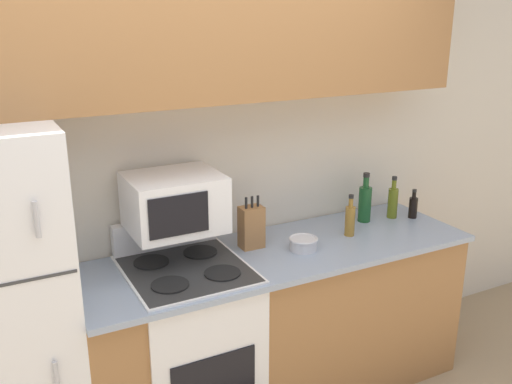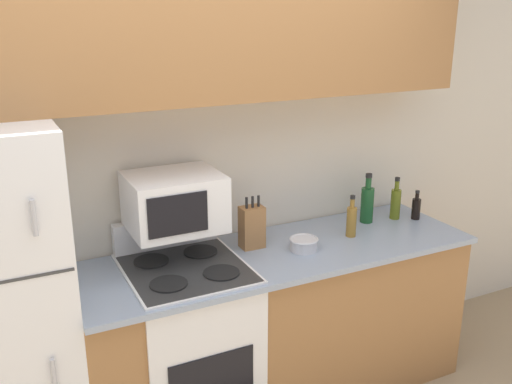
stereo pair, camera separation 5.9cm
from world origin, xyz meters
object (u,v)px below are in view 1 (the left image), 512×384
Objects in this scene: knife_block at (251,227)px; bottle_vinegar at (350,220)px; bowl at (303,243)px; bottle_olive_oil at (393,202)px; stove at (189,346)px; bottle_soy_sauce at (413,207)px; microwave at (174,202)px; bottle_wine_green at (365,202)px.

knife_block is 1.20× the size of bottle_vinegar.
bottle_olive_oil is (0.74, 0.17, 0.07)m from bowl.
stove is at bearing -175.44° from bottle_olive_oil.
bottle_soy_sauce is 0.52m from bottle_vinegar.
bottle_wine_green is (1.20, 0.02, -0.20)m from microwave.
knife_block is 0.97m from bottle_olive_oil.
bottle_olive_oil reaches higher than stove.
bottle_wine_green reaches higher than knife_block.
microwave reaches higher than bottle_wine_green.
bowl is 0.77m from bottle_olive_oil.
bottle_soy_sauce is at bearing -2.68° from microwave.
knife_block reaches higher than bottle_soy_sauce.
bottle_vinegar is (-0.22, -0.15, -0.02)m from bottle_wine_green.
stove is 1.58m from bottle_soy_sauce.
bowl is 0.86× the size of bottle_soy_sauce.
stove is 0.75m from microwave.
bottle_wine_green is (1.19, 0.14, 0.55)m from stove.
knife_block is (0.41, 0.10, 0.55)m from stove.
knife_block is at bearing 177.15° from bottle_soy_sauce.
bottle_vinegar is (0.98, -0.12, -0.22)m from microwave.
knife_block is 0.58m from bottle_vinegar.
knife_block is at bearing 144.52° from bowl.
microwave is at bearing 91.53° from stove.
bottle_wine_green is (0.55, 0.20, 0.08)m from bowl.
bottle_wine_green is 1.15× the size of bottle_olive_oil.
microwave is 0.72m from bowl.
bottle_vinegar is at bearing -164.03° from bottle_olive_oil.
bottle_soy_sauce is at bearing 7.17° from bowl.
bottle_vinegar is 0.92× the size of bottle_olive_oil.
bottle_wine_green is 0.19m from bottle_olive_oil.
bowl is (0.23, -0.16, -0.08)m from knife_block.
bottle_olive_oil is (0.19, -0.03, -0.02)m from bottle_wine_green.
bottle_olive_oil reaches higher than bottle_soy_sauce.
bottle_soy_sauce is (0.85, 0.11, 0.03)m from bowl.
knife_block is at bearing 13.88° from stove.
stove is 6.92× the size of bowl.
microwave is at bearing -178.99° from bottle_wine_green.
microwave is at bearing 172.78° from bottle_vinegar.
knife_block is 0.29m from bowl.
microwave is 1.21m from bottle_wine_green.
bowl is 0.35m from bottle_vinegar.
bottle_olive_oil is at bearing 15.97° from bottle_vinegar.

